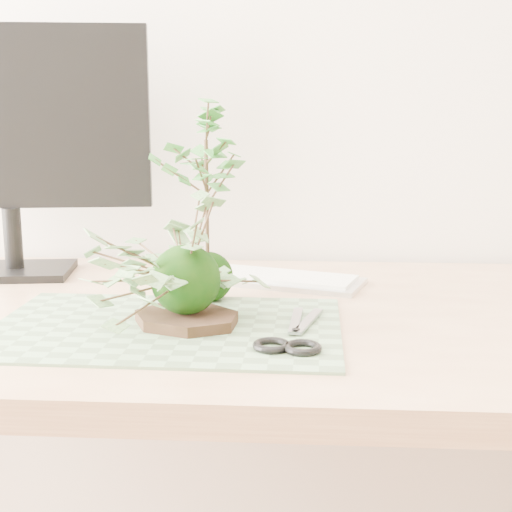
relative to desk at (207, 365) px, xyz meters
name	(u,v)px	position (x,y,z in m)	size (l,w,h in m)	color
desk	(207,365)	(0.00, 0.00, 0.00)	(1.60, 0.70, 0.74)	tan
cutting_mat	(166,327)	(-0.04, -0.10, 0.09)	(0.47, 0.31, 0.00)	#516C4B
stone_dish	(187,319)	(-0.01, -0.09, 0.10)	(0.15, 0.15, 0.01)	black
ivy_kokedama	(185,247)	(-0.01, -0.09, 0.20)	(0.34, 0.34, 0.19)	black
maple_kokedama	(206,153)	(0.00, 0.04, 0.32)	(0.20, 0.20, 0.33)	black
keyboard	(252,276)	(0.06, 0.18, 0.09)	(0.40, 0.22, 0.01)	silver
monitor	(7,133)	(-0.37, 0.21, 0.34)	(0.49, 0.17, 0.44)	black
scissors	(294,340)	(0.13, -0.17, 0.10)	(0.09, 0.20, 0.01)	gray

